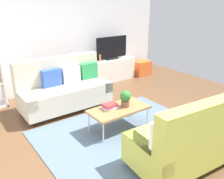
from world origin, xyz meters
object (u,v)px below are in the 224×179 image
Objects in this scene: potted_plant at (125,98)px; table_book_0 at (110,108)px; couch_green at (195,136)px; tv at (112,48)px; coffee_table at (119,109)px; storage_trunk at (141,68)px; bottle_0 at (100,58)px; couch_beige at (64,89)px; vase_0 at (93,58)px; tv_console at (111,70)px.

potted_plant is 0.33m from table_book_0.
couch_green is 4.03m from tv.
coffee_table is at bearing 106.47° from couch_green.
storage_trunk is 2.68× the size of bottle_0.
bottle_0 reaches higher than coffee_table.
tv reaches higher than storage_trunk.
bottle_0 is (1.28, 2.26, 0.30)m from table_book_0.
tv reaches higher than couch_beige.
coffee_table is at bearing -111.89° from vase_0.
table_book_0 is at bearing -126.73° from tv.
tv is 2.89m from table_book_0.
coffee_table is at bearing 175.60° from potted_plant.
potted_plant is 1.26× the size of table_book_0.
couch_green is 1.56m from table_book_0.
couch_beige is 3.66× the size of storage_trunk.
tv is 1.32m from storage_trunk.
table_book_0 is (-0.28, 0.10, -0.15)m from potted_plant.
vase_0 reaches higher than coffee_table.
couch_beige is at bearing 100.37° from table_book_0.
couch_green is 3.93m from vase_0.
bottle_0 is (-0.42, -0.04, 0.42)m from tv_console.
couch_beige is 1.73× the size of coffee_table.
storage_trunk is 3.43m from potted_plant.
coffee_table is 0.79× the size of tv_console.
storage_trunk is at bearing 42.32° from potted_plant.
couch_green reaches higher than tv_console.
tv is at bearing 175.84° from storage_trunk.
coffee_table is 1.10× the size of tv.
couch_green is at bearing -108.57° from tv_console.
storage_trunk is 1.76m from vase_0.
table_book_0 is 2.62m from vase_0.
couch_beige is 9.73× the size of vase_0.
potted_plant is at bearing -113.06° from bottle_0.
couch_beige is at bearing -154.17° from tv.
couch_green reaches higher than storage_trunk.
couch_green is 3.87m from bottle_0.
vase_0 is at bearing 175.07° from tv_console.
potted_plant is (-2.52, -2.30, 0.37)m from storage_trunk.
tv is 4.17× the size of table_book_0.
tv is 5.15× the size of bottle_0.
vase_0 is (-0.58, 0.07, -0.21)m from tv.
tv_console is (1.28, 3.80, -0.12)m from couch_green.
bottle_0 is (1.00, 2.36, 0.15)m from potted_plant.
table_book_0 is at bearing -115.50° from vase_0.
tv_console is at bearing 59.33° from potted_plant.
couch_green is at bearing -102.87° from bottle_0.
coffee_table is 2.85m from tv_console.
tv is (0.00, -0.02, 0.63)m from tv_console.
tv_console is 0.72m from vase_0.
table_book_0 is at bearing -126.49° from tv_console.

